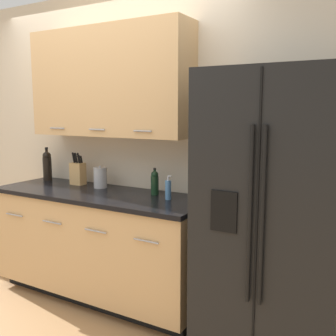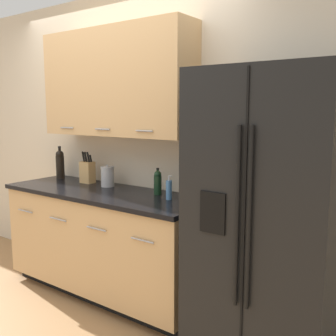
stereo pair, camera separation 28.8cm
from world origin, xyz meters
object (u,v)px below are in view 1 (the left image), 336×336
Objects in this scene: oil_bottle at (155,182)px; soap_dispenser at (168,190)px; steel_canister at (100,178)px; refrigerator at (274,217)px; knife_block at (78,173)px; wine_bottle at (47,165)px.

soap_dispenser is at bearing -28.05° from oil_bottle.
oil_bottle is 0.56m from steel_canister.
refrigerator is 1.03m from oil_bottle.
steel_canister is at bearing -3.12° from knife_block.
knife_block is 0.40m from wine_bottle.
steel_canister is (-1.57, 0.19, 0.09)m from refrigerator.
refrigerator is 1.58m from steel_canister.
wine_bottle reaches higher than knife_block.
soap_dispenser is at bearing -6.19° from knife_block.
steel_canister is at bearing 172.71° from soap_dispenser.
knife_block is at bearing 176.88° from steel_canister.
refrigerator is 9.88× the size of soap_dispenser.
wine_bottle is 1.73× the size of soap_dispenser.
oil_bottle is (-1.01, 0.19, 0.10)m from refrigerator.
wine_bottle is 1.42m from soap_dispenser.
steel_canister is (-0.74, 0.09, 0.01)m from soap_dispenser.
knife_block is (-1.84, 0.21, 0.10)m from refrigerator.
oil_bottle is 1.10× the size of steel_canister.
refrigerator reaches higher than knife_block.
refrigerator is 6.23× the size of knife_block.
steel_canister reaches higher than soap_dispenser.
knife_block reaches higher than soap_dispenser.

